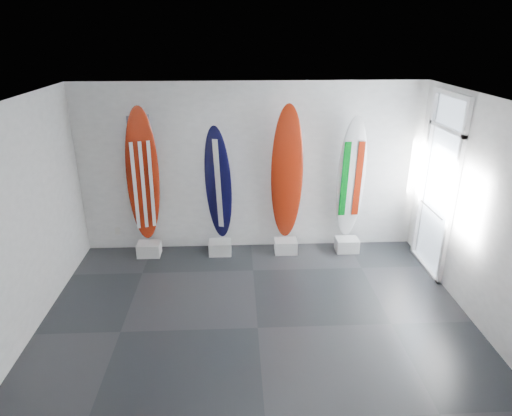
{
  "coord_description": "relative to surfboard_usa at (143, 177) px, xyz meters",
  "views": [
    {
      "loc": [
        -0.26,
        -4.93,
        3.78
      ],
      "look_at": [
        0.04,
        1.4,
        1.2
      ],
      "focal_mm": 30.89,
      "sensor_mm": 36.0,
      "label": 1
    }
  ],
  "objects": [
    {
      "name": "surfboard_italy",
      "position": [
        3.59,
        0.0,
        -0.1
      ],
      "size": [
        0.52,
        0.23,
        2.23
      ],
      "primitive_type": "ellipsoid",
      "rotation": [
        0.05,
        0.0,
        0.06
      ],
      "color": "silver",
      "rests_on": "display_block_italy"
    },
    {
      "name": "wall_left",
      "position": [
        -1.16,
        -2.28,
        0.05
      ],
      "size": [
        0.0,
        5.0,
        5.0
      ],
      "primitive_type": "plane",
      "rotation": [
        1.57,
        0.0,
        1.57
      ],
      "color": "silver",
      "rests_on": "ground"
    },
    {
      "name": "surfboard_usa",
      "position": [
        0.0,
        0.0,
        0.0
      ],
      "size": [
        0.62,
        0.47,
        2.44
      ],
      "primitive_type": "ellipsoid",
      "rotation": [
        0.09,
        0.0,
        0.35
      ],
      "color": "maroon",
      "rests_on": "display_block_usa"
    },
    {
      "name": "ceiling",
      "position": [
        1.84,
        -2.28,
        1.55
      ],
      "size": [
        6.0,
        6.0,
        0.0
      ],
      "primitive_type": "plane",
      "rotation": [
        3.14,
        0.0,
        0.0
      ],
      "color": "white",
      "rests_on": "wall_back"
    },
    {
      "name": "wall_outlet",
      "position": [
        -0.61,
        0.2,
        -1.1
      ],
      "size": [
        0.09,
        0.02,
        0.13
      ],
      "primitive_type": "cube",
      "color": "silver",
      "rests_on": "wall_back"
    },
    {
      "name": "glass_door",
      "position": [
        4.81,
        -0.73,
        -0.03
      ],
      "size": [
        0.12,
        1.16,
        2.85
      ],
      "primitive_type": null,
      "color": "white",
      "rests_on": "floor"
    },
    {
      "name": "display_block_swiss",
      "position": [
        2.46,
        -0.1,
        -1.33
      ],
      "size": [
        0.4,
        0.3,
        0.24
      ],
      "primitive_type": "cube",
      "color": "silver",
      "rests_on": "floor"
    },
    {
      "name": "wall_front",
      "position": [
        1.84,
        -4.78,
        0.05
      ],
      "size": [
        6.0,
        0.0,
        6.0
      ],
      "primitive_type": "plane",
      "rotation": [
        -1.57,
        0.0,
        0.0
      ],
      "color": "silver",
      "rests_on": "ground"
    },
    {
      "name": "display_block_usa",
      "position": [
        0.0,
        -0.1,
        -1.33
      ],
      "size": [
        0.4,
        0.3,
        0.24
      ],
      "primitive_type": "cube",
      "color": "silver",
      "rests_on": "floor"
    },
    {
      "name": "surfboard_navy",
      "position": [
        1.27,
        0.0,
        -0.16
      ],
      "size": [
        0.55,
        0.44,
        2.11
      ],
      "primitive_type": "ellipsoid",
      "rotation": [
        0.11,
        0.0,
        -0.3
      ],
      "color": "black",
      "rests_on": "display_block_navy"
    },
    {
      "name": "floor",
      "position": [
        1.84,
        -2.28,
        -1.45
      ],
      "size": [
        6.0,
        6.0,
        0.0
      ],
      "primitive_type": "plane",
      "color": "black",
      "rests_on": "ground"
    },
    {
      "name": "display_block_italy",
      "position": [
        3.59,
        -0.1,
        -1.33
      ],
      "size": [
        0.4,
        0.3,
        0.24
      ],
      "primitive_type": "cube",
      "color": "silver",
      "rests_on": "floor"
    },
    {
      "name": "balcony",
      "position": [
        6.14,
        -0.73,
        -0.95
      ],
      "size": [
        2.8,
        2.2,
        1.2
      ],
      "primitive_type": null,
      "color": "slate",
      "rests_on": "ground"
    },
    {
      "name": "wall_right",
      "position": [
        4.84,
        -2.28,
        0.05
      ],
      "size": [
        0.0,
        5.0,
        5.0
      ],
      "primitive_type": "plane",
      "rotation": [
        1.57,
        0.0,
        -1.57
      ],
      "color": "silver",
      "rests_on": "ground"
    },
    {
      "name": "display_block_navy",
      "position": [
        1.27,
        -0.1,
        -1.33
      ],
      "size": [
        0.4,
        0.3,
        0.24
      ],
      "primitive_type": "cube",
      "color": "silver",
      "rests_on": "floor"
    },
    {
      "name": "wall_back",
      "position": [
        1.84,
        0.22,
        0.05
      ],
      "size": [
        6.0,
        0.0,
        6.0
      ],
      "primitive_type": "plane",
      "rotation": [
        1.57,
        0.0,
        0.0
      ],
      "color": "silver",
      "rests_on": "ground"
    },
    {
      "name": "surfboard_swiss",
      "position": [
        2.46,
        0.0,
        0.01
      ],
      "size": [
        0.56,
        0.25,
        2.44
      ],
      "primitive_type": "ellipsoid",
      "rotation": [
        0.06,
        0.0,
        -0.04
      ],
      "color": "maroon",
      "rests_on": "display_block_swiss"
    }
  ]
}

